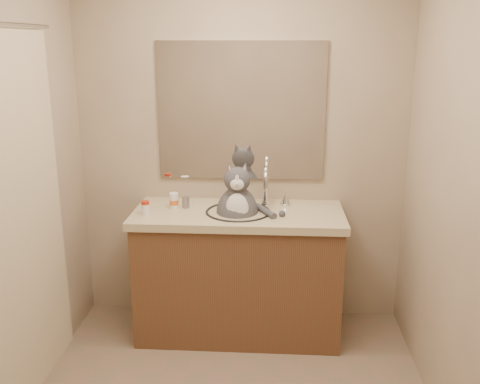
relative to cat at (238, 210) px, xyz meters
name	(u,v)px	position (x,y,z in m)	size (l,w,h in m)	color
room	(224,202)	(0.00, -0.94, 0.34)	(2.22, 2.52, 2.42)	#7E6D57
vanity	(239,270)	(0.00, 0.03, -0.42)	(1.34, 0.59, 1.12)	brown
mirror	(241,112)	(0.00, 0.30, 0.59)	(1.10, 0.02, 0.90)	white
shower_curtain	(11,225)	(-1.05, -0.84, 0.17)	(0.02, 1.30, 1.93)	beige
cat	(238,210)	(0.00, 0.00, 0.00)	(0.40, 0.31, 0.54)	#424247
pill_bottle_redcap	(145,208)	(-0.57, -0.08, 0.03)	(0.05, 0.05, 0.09)	white
pill_bottle_orange	(174,201)	(-0.42, 0.06, 0.03)	(0.07, 0.07, 0.10)	white
grey_canister	(186,202)	(-0.34, 0.08, 0.02)	(0.06, 0.06, 0.07)	gray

